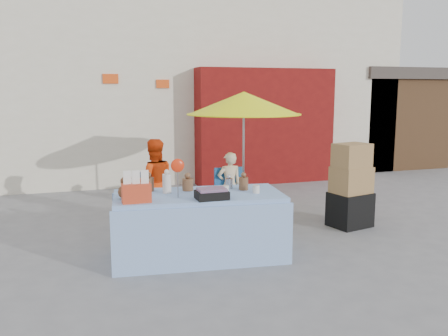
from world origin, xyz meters
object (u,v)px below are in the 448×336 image
object	(u,v)px
chair_right	(232,205)
umbrella	(244,104)
vendor_orange	(154,182)
chair_left	(156,211)
market_table	(198,225)
vendor_beige	(229,185)
box_stack	(351,189)

from	to	relation	value
chair_right	umbrella	world-z (taller)	umbrella
vendor_orange	chair_left	bearing A→B (deg)	90.89
vendor_orange	umbrella	world-z (taller)	umbrella
chair_left	vendor_orange	world-z (taller)	vendor_orange
chair_left	vendor_orange	distance (m)	0.45
market_table	vendor_beige	bearing A→B (deg)	66.00
vendor_beige	umbrella	bearing A→B (deg)	-152.64
chair_left	vendor_beige	bearing A→B (deg)	6.93
vendor_beige	chair_right	bearing A→B (deg)	90.89
chair_right	umbrella	size ratio (longest dim) A/B	0.41
vendor_orange	umbrella	distance (m)	1.97
vendor_beige	vendor_orange	bearing A→B (deg)	0.80
chair_left	vendor_orange	size ratio (longest dim) A/B	0.62
umbrella	box_stack	distance (m)	2.20
vendor_orange	vendor_beige	world-z (taller)	vendor_orange
chair_left	box_stack	distance (m)	3.05
market_table	chair_right	bearing A→B (deg)	63.81
vendor_beige	box_stack	world-z (taller)	box_stack
chair_right	umbrella	xyz separation A→B (m)	(0.30, 0.28, 1.64)
chair_right	vendor_beige	size ratio (longest dim) A/B	0.76
chair_right	vendor_orange	bearing A→B (deg)	174.67
chair_right	vendor_orange	xyz separation A→B (m)	(-1.25, 0.13, 0.43)
vendor_orange	chair_right	bearing A→B (deg)	174.67
umbrella	vendor_orange	bearing A→B (deg)	-174.47
chair_left	box_stack	bearing A→B (deg)	-16.52
chair_left	vendor_orange	bearing A→B (deg)	90.89
vendor_orange	box_stack	world-z (taller)	vendor_orange
chair_right	vendor_orange	size ratio (longest dim) A/B	0.62
chair_left	vendor_beige	size ratio (longest dim) A/B	0.76
chair_left	chair_right	xyz separation A→B (m)	(1.25, 0.00, 0.00)
vendor_beige	umbrella	distance (m)	1.38
vendor_orange	vendor_beige	bearing A→B (deg)	-179.20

